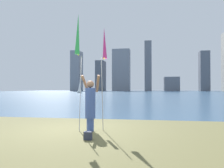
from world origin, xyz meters
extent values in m
cube|color=#335170|center=(0.00, 61.44, -0.06)|extent=(120.00, 117.11, 0.12)
cube|color=#33301C|center=(0.00, 2.89, -0.02)|extent=(120.00, 0.70, 0.02)
cylinder|color=#3F59A5|center=(0.54, -0.16, 0.21)|extent=(0.24, 0.24, 0.43)
cylinder|color=#3F59A5|center=(0.54, -0.16, 0.93)|extent=(0.34, 0.34, 1.01)
sphere|color=#936B51|center=(0.54, -0.16, 1.56)|extent=(0.25, 0.25, 0.25)
cylinder|color=#936B51|center=(0.32, -0.02, 1.59)|extent=(0.25, 0.39, 0.58)
cylinder|color=#936B51|center=(0.76, -0.02, 1.59)|extent=(0.25, 0.39, 0.58)
cylinder|color=#B2B2B7|center=(0.16, -0.05, 1.27)|extent=(0.02, 0.26, 2.54)
cone|color=green|center=(0.16, -0.35, 3.24)|extent=(0.16, 0.29, 1.39)
sphere|color=yellow|center=(0.16, -0.28, 2.55)|extent=(0.06, 0.06, 0.06)
cylinder|color=#B2B2B7|center=(0.93, -0.05, 1.23)|extent=(0.02, 0.33, 2.45)
cone|color=#D83399|center=(0.93, 0.33, 3.02)|extent=(0.16, 0.30, 1.11)
sphere|color=yellow|center=(0.93, 0.26, 2.47)|extent=(0.06, 0.06, 0.06)
cube|color=#33384C|center=(0.81, -1.43, 0.11)|extent=(0.21, 0.18, 0.22)
cube|color=silver|center=(-16.99, 54.72, 0.30)|extent=(0.84, 1.68, 0.60)
cylinder|color=#47474C|center=(-16.99, 54.72, 2.98)|extent=(0.06, 0.06, 4.77)
cone|color=white|center=(-16.98, 54.85, 2.13)|extent=(0.87, 0.87, 3.07)
cube|color=gray|center=(-32.90, 101.07, 9.52)|extent=(4.24, 7.08, 19.03)
cube|color=#565B66|center=(-21.18, 101.56, 7.09)|extent=(3.80, 7.60, 14.17)
cube|color=gray|center=(-11.18, 100.72, 9.63)|extent=(7.97, 5.70, 19.26)
cube|color=slate|center=(1.08, 104.98, 11.76)|extent=(3.25, 4.78, 23.51)
cube|color=slate|center=(11.72, 103.95, 3.21)|extent=(6.85, 7.69, 6.42)
cube|color=#565B66|center=(25.22, 99.52, 8.66)|extent=(3.97, 5.13, 17.32)
camera|label=1|loc=(2.56, -7.80, 1.44)|focal=37.80mm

